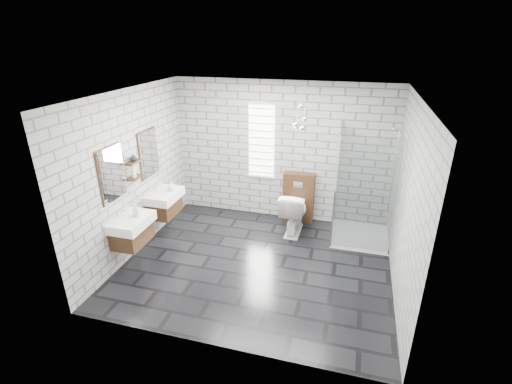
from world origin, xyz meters
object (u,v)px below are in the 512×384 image
at_px(vanity_right, 163,196).
at_px(toilet, 294,212).
at_px(cistern_panel, 298,197).
at_px(vanity_left, 129,223).
at_px(shower_enclosure, 357,215).

height_order(vanity_right, toilet, vanity_right).
height_order(vanity_right, cistern_panel, vanity_right).
distance_m(vanity_left, cistern_panel, 3.21).
height_order(vanity_left, vanity_right, same).
relative_size(cistern_panel, toilet, 1.22).
bearing_deg(cistern_panel, toilet, -90.00).
xyz_separation_m(shower_enclosure, toilet, (-1.12, 0.04, -0.09)).
bearing_deg(cistern_panel, vanity_left, -135.61).
bearing_deg(vanity_right, toilet, 17.19).
height_order(vanity_left, cistern_panel, vanity_left).
height_order(vanity_left, toilet, vanity_left).
height_order(shower_enclosure, toilet, shower_enclosure).
xyz_separation_m(vanity_left, shower_enclosure, (3.41, 1.72, -0.25)).
relative_size(vanity_right, toilet, 1.92).
distance_m(vanity_right, cistern_panel, 2.59).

